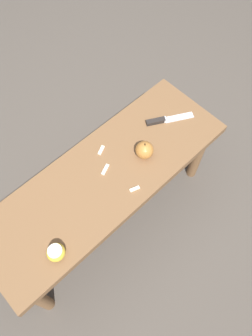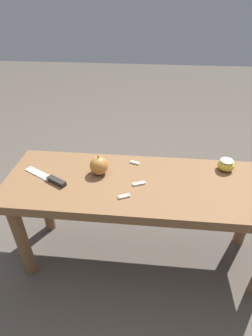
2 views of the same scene
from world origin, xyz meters
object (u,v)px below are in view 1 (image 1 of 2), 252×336
object	(u,v)px
apple_cut	(56,252)
apple_whole	(144,150)
knife	(163,120)
wooden_bench	(105,183)

from	to	relation	value
apple_cut	apple_whole	bearing A→B (deg)	-171.57
knife	apple_cut	bearing A→B (deg)	-139.13
knife	apple_whole	world-z (taller)	apple_whole
wooden_bench	knife	distance (m)	0.39
knife	apple_cut	world-z (taller)	apple_cut
knife	apple_whole	distance (m)	0.20
knife	apple_cut	size ratio (longest dim) A/B	3.00
wooden_bench	knife	world-z (taller)	knife
apple_whole	apple_cut	distance (m)	0.54
wooden_bench	apple_whole	distance (m)	0.22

